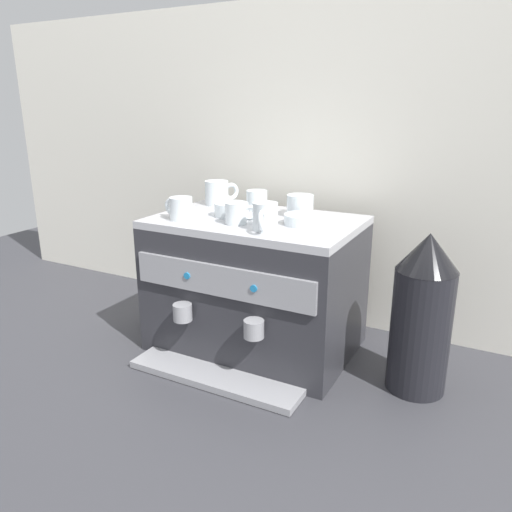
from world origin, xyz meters
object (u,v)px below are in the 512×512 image
ceramic_cup_1 (237,213)px  ceramic_cup_5 (256,200)px  milk_pitcher (156,300)px  ceramic_cup_0 (218,193)px  ceramic_cup_4 (180,208)px  ceramic_bowl_0 (231,210)px  ceramic_cup_2 (265,217)px  coffee_grinder (422,314)px  espresso_machine (255,285)px  ceramic_cup_3 (299,205)px  ceramic_bowl_1 (303,220)px

ceramic_cup_1 → ceramic_cup_5: size_ratio=0.91×
ceramic_cup_1 → milk_pitcher: size_ratio=0.54×
ceramic_cup_0 → ceramic_cup_5: bearing=-6.1°
ceramic_cup_4 → ceramic_bowl_0: ceramic_cup_4 is taller
ceramic_cup_2 → ceramic_bowl_0: ceramic_cup_2 is taller
ceramic_cup_1 → ceramic_cup_4: ceramic_cup_4 is taller
ceramic_cup_0 → milk_pitcher: (-0.19, -0.13, -0.39)m
ceramic_bowl_0 → coffee_grinder: ceramic_bowl_0 is taller
ceramic_cup_1 → ceramic_bowl_0: 0.11m
milk_pitcher → espresso_machine: bearing=-0.4°
ceramic_bowl_0 → milk_pitcher: 0.49m
coffee_grinder → ceramic_cup_3: bearing=164.3°
coffee_grinder → ceramic_cup_4: bearing=-172.2°
ceramic_cup_4 → ceramic_bowl_1: ceramic_cup_4 is taller
milk_pitcher → coffee_grinder: bearing=-1.2°
ceramic_cup_3 → milk_pitcher: ceramic_cup_3 is taller
ceramic_cup_2 → coffee_grinder: bearing=13.0°
ceramic_cup_3 → ceramic_cup_4: (-0.30, -0.21, 0.00)m
ceramic_cup_3 → ceramic_bowl_0: (-0.19, -0.10, -0.01)m
ceramic_cup_2 → ceramic_cup_5: ceramic_cup_2 is taller
espresso_machine → ceramic_cup_0: bearing=148.1°
espresso_machine → ceramic_bowl_0: size_ratio=5.81×
ceramic_cup_5 → milk_pitcher: (-0.35, -0.12, -0.38)m
espresso_machine → ceramic_bowl_0: 0.25m
ceramic_cup_1 → ceramic_cup_0: bearing=132.8°
espresso_machine → milk_pitcher: 0.43m
ceramic_cup_2 → ceramic_cup_5: size_ratio=1.17×
coffee_grinder → milk_pitcher: bearing=178.8°
ceramic_cup_3 → ceramic_cup_0: bearing=173.4°
ceramic_cup_0 → ceramic_cup_2: size_ratio=1.05×
ceramic_cup_4 → ceramic_bowl_1: bearing=17.6°
ceramic_cup_1 → ceramic_cup_5: ceramic_cup_5 is taller
espresso_machine → ceramic_cup_2: size_ratio=5.63×
ceramic_cup_2 → ceramic_cup_3: ceramic_cup_2 is taller
ceramic_cup_0 → milk_pitcher: size_ratio=0.72×
ceramic_cup_0 → ceramic_cup_2: bearing=-39.1°
coffee_grinder → milk_pitcher: size_ratio=2.81×
ceramic_bowl_1 → coffee_grinder: size_ratio=0.25×
ceramic_cup_5 → milk_pitcher: 0.53m
espresso_machine → ceramic_cup_3: 0.29m
ceramic_cup_5 → ceramic_bowl_0: (-0.02, -0.12, -0.01)m
ceramic_cup_0 → ceramic_bowl_0: size_ratio=1.08×
espresso_machine → ceramic_cup_1: ceramic_cup_1 is taller
espresso_machine → ceramic_cup_5: bearing=116.5°
ceramic_cup_2 → ceramic_cup_4: bearing=179.7°
ceramic_bowl_1 → ceramic_cup_5: bearing=151.2°
ceramic_cup_1 → ceramic_cup_3: bearing=56.8°
coffee_grinder → milk_pitcher: (-0.93, 0.02, -0.15)m
ceramic_cup_0 → ceramic_bowl_1: ceramic_cup_0 is taller
ceramic_bowl_0 → ceramic_bowl_1: bearing=0.1°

